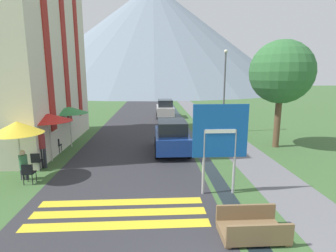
# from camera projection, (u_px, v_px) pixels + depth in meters

# --- Properties ---
(ground_plane) EXTENTS (160.00, 160.00, 0.00)m
(ground_plane) POSITION_uv_depth(u_px,v_px,m) (168.00, 121.00, 24.71)
(ground_plane) COLOR #3D6033
(road) EXTENTS (6.40, 60.00, 0.01)m
(road) POSITION_uv_depth(u_px,v_px,m) (145.00, 108.00, 34.37)
(road) COLOR #2D2D33
(road) RESTS_ON ground_plane
(footpath) EXTENTS (2.20, 60.00, 0.01)m
(footpath) POSITION_uv_depth(u_px,v_px,m) (191.00, 108.00, 34.71)
(footpath) COLOR slate
(footpath) RESTS_ON ground_plane
(drainage_channel) EXTENTS (0.60, 60.00, 0.00)m
(drainage_channel) POSITION_uv_depth(u_px,v_px,m) (173.00, 108.00, 34.58)
(drainage_channel) COLOR black
(drainage_channel) RESTS_ON ground_plane
(crosswalk_marking) EXTENTS (5.44, 1.84, 0.01)m
(crosswalk_marking) POSITION_uv_depth(u_px,v_px,m) (120.00, 213.00, 8.23)
(crosswalk_marking) COLOR yellow
(crosswalk_marking) RESTS_ON ground_plane
(mountain_distant) EXTENTS (79.78, 79.78, 30.54)m
(mountain_distant) POSITION_uv_depth(u_px,v_px,m) (153.00, 38.00, 79.09)
(mountain_distant) COLOR slate
(mountain_distant) RESTS_ON ground_plane
(hotel_building) EXTENTS (6.07, 10.01, 11.47)m
(hotel_building) POSITION_uv_depth(u_px,v_px,m) (15.00, 41.00, 15.17)
(hotel_building) COLOR beige
(hotel_building) RESTS_ON ground_plane
(road_sign) EXTENTS (1.95, 0.11, 3.29)m
(road_sign) POSITION_uv_depth(u_px,v_px,m) (220.00, 137.00, 9.19)
(road_sign) COLOR #9E9EA3
(road_sign) RESTS_ON ground_plane
(footbridge) EXTENTS (1.70, 1.10, 0.65)m
(footbridge) POSITION_uv_depth(u_px,v_px,m) (252.00, 229.00, 7.00)
(footbridge) COLOR brown
(footbridge) RESTS_ON ground_plane
(parked_car_near) EXTENTS (1.90, 3.94, 1.82)m
(parked_car_near) POSITION_uv_depth(u_px,v_px,m) (172.00, 136.00, 14.58)
(parked_car_near) COLOR navy
(parked_car_near) RESTS_ON ground_plane
(parked_car_far) EXTENTS (1.79, 4.00, 1.82)m
(parked_car_far) POSITION_uv_depth(u_px,v_px,m) (165.00, 108.00, 26.72)
(parked_car_far) COLOR silver
(parked_car_far) RESTS_ON ground_plane
(cafe_chair_far_left) EXTENTS (0.40, 0.40, 0.85)m
(cafe_chair_far_left) POSITION_uv_depth(u_px,v_px,m) (57.00, 144.00, 14.38)
(cafe_chair_far_left) COLOR black
(cafe_chair_far_left) RESTS_ON ground_plane
(cafe_chair_near_right) EXTENTS (0.40, 0.40, 0.85)m
(cafe_chair_near_right) POSITION_uv_depth(u_px,v_px,m) (37.00, 160.00, 11.73)
(cafe_chair_near_right) COLOR black
(cafe_chair_near_right) RESTS_ON ground_plane
(cafe_chair_nearest) EXTENTS (0.40, 0.40, 0.85)m
(cafe_chair_nearest) POSITION_uv_depth(u_px,v_px,m) (28.00, 172.00, 10.30)
(cafe_chair_nearest) COLOR black
(cafe_chair_nearest) RESTS_ON ground_plane
(cafe_chair_middle) EXTENTS (0.40, 0.40, 0.85)m
(cafe_chair_middle) POSITION_uv_depth(u_px,v_px,m) (43.00, 151.00, 13.10)
(cafe_chair_middle) COLOR black
(cafe_chair_middle) RESTS_ON ground_plane
(cafe_umbrella_front_yellow) EXTENTS (1.97, 1.97, 2.46)m
(cafe_umbrella_front_yellow) POSITION_uv_depth(u_px,v_px,m) (17.00, 128.00, 10.40)
(cafe_umbrella_front_yellow) COLOR #B7B2A8
(cafe_umbrella_front_yellow) RESTS_ON ground_plane
(cafe_umbrella_middle_red) EXTENTS (2.24, 2.24, 2.42)m
(cafe_umbrella_middle_red) POSITION_uv_depth(u_px,v_px,m) (49.00, 117.00, 12.78)
(cafe_umbrella_middle_red) COLOR #B7B2A8
(cafe_umbrella_middle_red) RESTS_ON ground_plane
(cafe_umbrella_rear_green) EXTENTS (2.22, 2.22, 2.44)m
(cafe_umbrella_rear_green) POSITION_uv_depth(u_px,v_px,m) (69.00, 110.00, 15.37)
(cafe_umbrella_rear_green) COLOR #B7B2A8
(cafe_umbrella_rear_green) RESTS_ON ground_plane
(person_seated_far) EXTENTS (0.32, 0.32, 1.26)m
(person_seated_far) POSITION_uv_depth(u_px,v_px,m) (23.00, 163.00, 10.73)
(person_seated_far) COLOR #282833
(person_seated_far) RESTS_ON ground_plane
(person_standing_terrace) EXTENTS (0.32, 0.32, 1.80)m
(person_standing_terrace) POSITION_uv_depth(u_px,v_px,m) (42.00, 146.00, 12.04)
(person_standing_terrace) COLOR #282833
(person_standing_terrace) RESTS_ON ground_plane
(streetlamp) EXTENTS (0.28, 0.28, 6.06)m
(streetlamp) POSITION_uv_depth(u_px,v_px,m) (224.00, 85.00, 19.20)
(streetlamp) COLOR #515156
(streetlamp) RESTS_ON ground_plane
(tree_by_path) EXTENTS (3.61, 3.61, 6.24)m
(tree_by_path) POSITION_uv_depth(u_px,v_px,m) (281.00, 72.00, 14.98)
(tree_by_path) COLOR brown
(tree_by_path) RESTS_ON ground_plane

